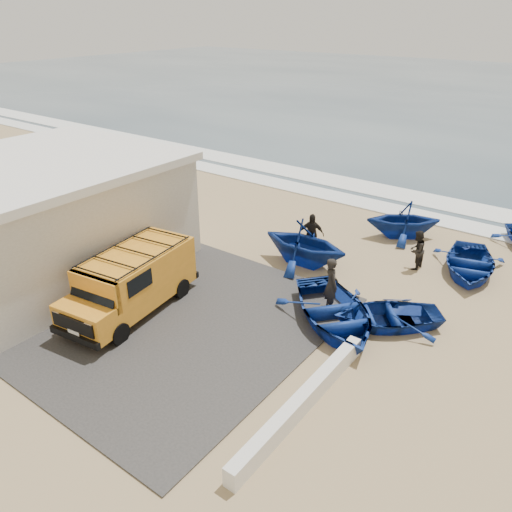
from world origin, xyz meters
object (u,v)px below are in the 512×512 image
Objects in this scene: boat_near_left at (334,312)px; fisherman_back at (311,234)px; van at (132,280)px; boat_far_left at (403,219)px; fisherman_front at (331,285)px; boat_mid_right at (469,264)px; building at (43,215)px; parapet at (302,402)px; fisherman_middle at (417,250)px; boat_mid_left at (305,243)px; boat_near_right at (387,315)px.

boat_near_left is 2.44× the size of fisherman_back.
boat_far_left is at bearing 58.52° from van.
boat_far_left is at bearing -44.42° from fisherman_front.
boat_mid_right is 6.28m from fisherman_back.
boat_mid_right is (13.79, 9.25, -1.76)m from building.
boat_far_left is at bearing 100.12° from parapet.
boat_near_left is 1.14× the size of boat_mid_right.
parapet is at bearing -88.51° from fisherman_back.
building reaches higher than fisherman_middle.
boat_mid_right is 2.14× the size of fisherman_back.
van reaches higher than boat_far_left.
boat_mid_left is 6.45m from boat_mid_right.
van is 6.71m from fisherman_front.
fisherman_back is (-4.72, 3.04, 0.55)m from boat_near_right.
boat_mid_left is at bearing -58.53° from boat_far_left.
boat_far_left reaches higher than boat_near_right.
fisherman_front is (-1.79, 4.69, 0.70)m from parapet.
boat_near_left is 1.27× the size of boat_near_right.
fisherman_front is at bearing 18.99° from building.
boat_mid_left reaches higher than boat_far_left.
fisherman_middle is (1.59, -2.64, -0.05)m from boat_far_left.
boat_mid_right is at bearing -7.12° from fisherman_back.
van is 12.78m from boat_mid_right.
fisherman_back is at bearing 41.40° from building.
parapet is at bearing -13.10° from van.
parapet is 4.97m from boat_near_right.
parapet is at bearing -149.67° from boat_mid_left.
boat_near_right is at bearing -16.67° from boat_far_left.
fisherman_front is at bearing -31.99° from boat_far_left.
fisherman_middle is (3.76, 2.29, -0.14)m from boat_mid_left.
fisherman_front is at bearing -121.09° from boat_near_right.
fisherman_front is (-3.08, -5.56, 0.57)m from boat_mid_right.
boat_near_left is at bearing -93.51° from boat_near_right.
van is 6.80m from boat_near_left.
boat_mid_left reaches higher than fisherman_back.
boat_near_left reaches higher than boat_near_right.
van is at bearing -137.97° from fisherman_back.
boat_near_right is 1.79× the size of fisherman_front.
boat_near_right is at bearing 22.63° from van.
fisherman_front is at bearing 77.08° from boat_near_left.
building is 4.81× the size of fisherman_front.
fisherman_middle is at bearing -170.08° from boat_mid_right.
van is 1.17× the size of boat_near_left.
boat_near_left is 1.37× the size of boat_far_left.
fisherman_front is (0.36, -7.34, 0.12)m from boat_far_left.
boat_near_left is 4.42m from boat_mid_left.
boat_near_left is 5.25m from fisherman_back.
fisherman_front is 1.22× the size of fisherman_middle.
parapet is 5.07m from fisherman_front.
van is at bearing -3.19° from building.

